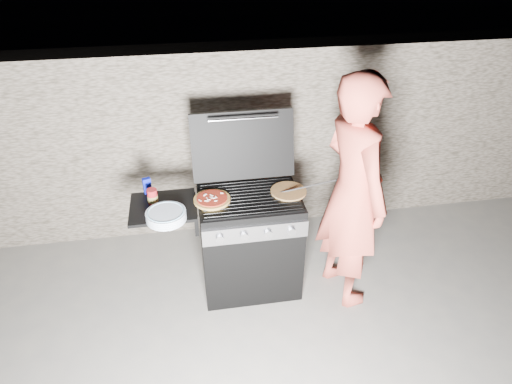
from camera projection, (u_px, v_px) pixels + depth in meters
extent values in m
plane|color=#605C5A|center=(250.00, 283.00, 4.05)|extent=(50.00, 50.00, 0.00)
cube|color=gray|center=(233.00, 140.00, 4.44)|extent=(8.00, 0.35, 1.80)
cylinder|color=#B3874A|center=(289.00, 191.00, 3.61)|extent=(0.36, 0.36, 0.02)
cylinder|color=maroon|center=(152.00, 196.00, 3.47)|extent=(0.10, 0.10, 0.12)
cube|color=#0914AE|center=(147.00, 186.00, 3.59)|extent=(0.07, 0.05, 0.13)
cylinder|color=silver|center=(166.00, 216.00, 3.30)|extent=(0.35, 0.35, 0.07)
imported|color=#CA4E3E|center=(353.00, 194.00, 3.49)|extent=(0.61, 0.80, 1.94)
cylinder|color=black|center=(306.00, 186.00, 3.59)|extent=(0.51, 0.03, 0.10)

